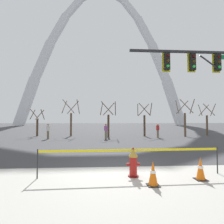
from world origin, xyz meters
TOP-DOWN VIEW (x-y plane):
  - ground_plane at (0.00, 0.00)m, footprint 240.00×240.00m
  - sidewalk_near_curb at (0.00, -3.89)m, footprint 40.00×8.00m
  - fire_hydrant at (0.47, -1.21)m, footprint 0.46×0.48m
  - caution_tape_barrier at (0.42, -1.15)m, footprint 6.35×0.22m
  - traffic_cone_by_hydrant at (0.90, -2.12)m, footprint 0.36×0.36m
  - traffic_cone_mid_sidewalk at (2.59, -1.69)m, footprint 0.36×0.36m
  - traffic_signal_gantry at (5.32, 1.86)m, footprint 6.42×0.44m
  - monument_arch at (0.00, 59.26)m, footprint 62.03×2.96m
  - tree_far_left at (-8.37, 15.46)m, footprint 1.53×1.54m
  - tree_left_mid at (-4.26, 15.29)m, footprint 2.04×2.06m
  - tree_center_left at (0.27, 13.52)m, footprint 1.87×1.88m
  - tree_center_right at (4.69, 14.41)m, footprint 1.85×1.86m
  - tree_right_mid at (9.42, 13.72)m, footprint 2.03×2.04m
  - tree_far_right at (13.08, 15.26)m, footprint 1.87×1.88m
  - pedestrian_walking_left at (-0.09, 11.34)m, footprint 0.36×0.23m
  - pedestrian_standing_center at (5.71, 12.44)m, footprint 0.38×0.29m
  - pedestrian_walking_right at (-6.00, 11.67)m, footprint 0.38×0.38m

SIDE VIEW (x-z plane):
  - ground_plane at x=0.00m, z-range 0.00..0.00m
  - sidewalk_near_curb at x=0.00m, z-range 0.00..0.01m
  - traffic_cone_by_hydrant at x=0.90m, z-range -0.01..0.72m
  - traffic_cone_mid_sidewalk at x=2.59m, z-range -0.01..0.72m
  - fire_hydrant at x=0.47m, z-range -0.03..0.96m
  - caution_tape_barrier at x=0.42m, z-range 0.20..1.17m
  - pedestrian_walking_left at x=-0.09m, z-range 0.02..1.61m
  - pedestrian_standing_center at x=5.71m, z-range 0.02..1.61m
  - pedestrian_walking_right at x=-6.00m, z-range 0.02..1.61m
  - tree_far_left at x=-8.37m, z-range -0.18..3.09m
  - tree_center_right at x=4.69m, z-range -0.22..3.78m
  - tree_far_right at x=13.08m, z-range -0.23..3.82m
  - tree_center_left at x=0.27m, z-range -0.23..3.83m
  - tree_right_mid at x=9.42m, z-range -0.24..4.16m
  - tree_left_mid at x=-4.26m, z-range -0.25..4.20m
  - traffic_signal_gantry at x=5.32m, z-range 1.27..7.27m
  - monument_arch at x=0.00m, z-range -3.02..48.70m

